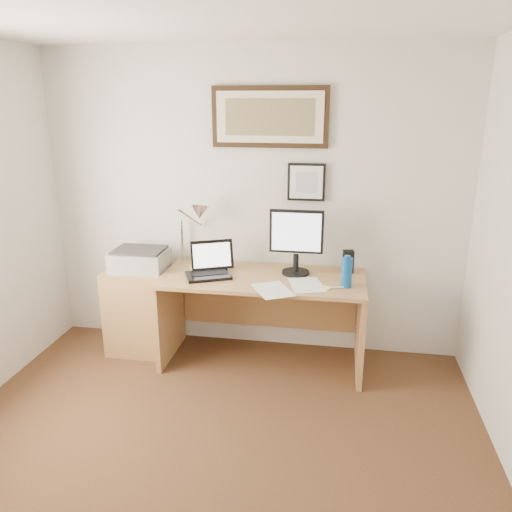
% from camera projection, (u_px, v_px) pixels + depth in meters
% --- Properties ---
extents(floor, '(4.00, 4.00, 0.00)m').
position_uv_depth(floor, '(186.00, 512.00, 2.63)').
color(floor, '#4B2E1A').
rests_on(floor, ground).
extents(wall_back, '(3.50, 0.02, 2.50)m').
position_uv_depth(wall_back, '(252.00, 204.00, 4.14)').
color(wall_back, silver).
rests_on(wall_back, ground).
extents(side_cabinet, '(0.50, 0.40, 0.73)m').
position_uv_depth(side_cabinet, '(139.00, 310.00, 4.25)').
color(side_cabinet, '#A17443').
rests_on(side_cabinet, floor).
extents(water_bottle, '(0.08, 0.08, 0.22)m').
position_uv_depth(water_bottle, '(347.00, 273.00, 3.67)').
color(water_bottle, '#0C51A0').
rests_on(water_bottle, desk).
extents(bottle_cap, '(0.04, 0.04, 0.02)m').
position_uv_depth(bottle_cap, '(348.00, 257.00, 3.64)').
color(bottle_cap, '#0C51A0').
rests_on(bottle_cap, water_bottle).
extents(speaker, '(0.09, 0.09, 0.18)m').
position_uv_depth(speaker, '(348.00, 262.00, 3.99)').
color(speaker, black).
rests_on(speaker, desk).
extents(paper_sheet_a, '(0.36, 0.40, 0.00)m').
position_uv_depth(paper_sheet_a, '(273.00, 290.00, 3.64)').
color(paper_sheet_a, white).
rests_on(paper_sheet_a, desk).
extents(paper_sheet_b, '(0.31, 0.38, 0.00)m').
position_uv_depth(paper_sheet_b, '(307.00, 285.00, 3.74)').
color(paper_sheet_b, white).
rests_on(paper_sheet_b, desk).
extents(sticky_pad, '(0.10, 0.10, 0.01)m').
position_uv_depth(sticky_pad, '(325.00, 288.00, 3.67)').
color(sticky_pad, '#FBFC77').
rests_on(sticky_pad, desk).
extents(marker_pen, '(0.14, 0.06, 0.02)m').
position_uv_depth(marker_pen, '(334.00, 288.00, 3.66)').
color(marker_pen, silver).
rests_on(marker_pen, desk).
extents(book, '(0.34, 0.37, 0.02)m').
position_uv_depth(book, '(192.00, 272.00, 3.99)').
color(book, '#C3BD5C').
rests_on(book, desk).
extents(desk, '(1.60, 0.70, 0.75)m').
position_uv_depth(desk, '(264.00, 300.00, 4.07)').
color(desk, '#A17443').
rests_on(desk, floor).
extents(laptop, '(0.41, 0.42, 0.26)m').
position_uv_depth(laptop, '(210.00, 268.00, 3.94)').
color(laptop, black).
rests_on(laptop, desk).
extents(lcd_monitor, '(0.42, 0.22, 0.52)m').
position_uv_depth(lcd_monitor, '(296.00, 239.00, 3.89)').
color(lcd_monitor, black).
rests_on(lcd_monitor, desk).
extents(printer, '(0.44, 0.34, 0.18)m').
position_uv_depth(printer, '(140.00, 259.00, 4.12)').
color(printer, '#9F9FA2').
rests_on(printer, side_cabinet).
extents(desk_lamp, '(0.29, 0.27, 0.53)m').
position_uv_depth(desk_lamp, '(198.00, 215.00, 4.04)').
color(desk_lamp, silver).
rests_on(desk_lamp, desk).
extents(picture_large, '(0.92, 0.04, 0.47)m').
position_uv_depth(picture_large, '(270.00, 117.00, 3.88)').
color(picture_large, black).
rests_on(picture_large, wall_back).
extents(picture_small, '(0.30, 0.03, 0.30)m').
position_uv_depth(picture_small, '(306.00, 182.00, 3.98)').
color(picture_small, black).
rests_on(picture_small, wall_back).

